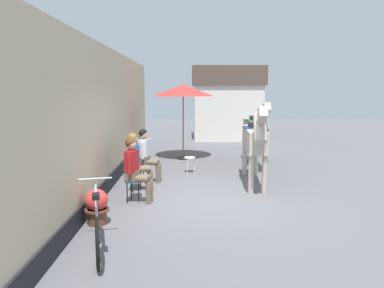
% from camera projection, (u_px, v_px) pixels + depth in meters
% --- Properties ---
extents(ground_plane, '(40.00, 40.00, 0.00)m').
position_uv_depth(ground_plane, '(205.00, 170.00, 11.27)').
color(ground_plane, slate).
extents(pub_facade_wall, '(0.34, 14.00, 3.40)m').
position_uv_depth(pub_facade_wall, '(108.00, 124.00, 9.54)').
color(pub_facade_wall, '#CCB793').
rests_on(pub_facade_wall, ground_plane).
extents(distant_cottage, '(3.40, 2.60, 3.50)m').
position_uv_depth(distant_cottage, '(227.00, 102.00, 18.31)').
color(distant_cottage, silver).
rests_on(distant_cottage, ground_plane).
extents(seated_visitor_near, '(0.61, 0.48, 1.39)m').
position_uv_depth(seated_visitor_near, '(135.00, 166.00, 7.94)').
color(seated_visitor_near, '#194C99').
rests_on(seated_visitor_near, ground_plane).
extents(seated_visitor_middle, '(0.61, 0.48, 1.39)m').
position_uv_depth(seated_visitor_middle, '(137.00, 159.00, 8.84)').
color(seated_visitor_middle, red).
rests_on(seated_visitor_middle, ground_plane).
extents(seated_visitor_far, '(0.61, 0.48, 1.39)m').
position_uv_depth(seated_visitor_far, '(147.00, 153.00, 9.73)').
color(seated_visitor_far, red).
rests_on(seated_visitor_far, ground_plane).
extents(saddled_horse_near, '(0.60, 3.00, 2.06)m').
position_uv_depth(saddled_horse_near, '(255.00, 139.00, 9.36)').
color(saddled_horse_near, '#B2A899').
rests_on(saddled_horse_near, ground_plane).
extents(saddled_horse_far, '(0.50, 3.00, 2.06)m').
position_uv_depth(saddled_horse_far, '(256.00, 130.00, 11.72)').
color(saddled_horse_far, '#B2A899').
rests_on(saddled_horse_far, ground_plane).
extents(flower_planter_near, '(0.43, 0.43, 0.64)m').
position_uv_depth(flower_planter_near, '(97.00, 206.00, 6.68)').
color(flower_planter_near, brown).
rests_on(flower_planter_near, ground_plane).
extents(leaning_bicycle, '(0.60, 1.72, 1.02)m').
position_uv_depth(leaning_bicycle, '(97.00, 227.00, 5.49)').
color(leaning_bicycle, black).
rests_on(leaning_bicycle, ground_plane).
extents(cafe_parasol, '(2.10, 2.10, 2.58)m').
position_uv_depth(cafe_parasol, '(183.00, 91.00, 12.78)').
color(cafe_parasol, black).
rests_on(cafe_parasol, ground_plane).
extents(spare_stool_white, '(0.32, 0.32, 0.46)m').
position_uv_depth(spare_stool_white, '(190.00, 159.00, 10.86)').
color(spare_stool_white, white).
rests_on(spare_stool_white, ground_plane).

